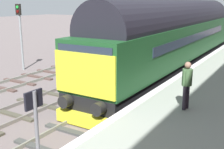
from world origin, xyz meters
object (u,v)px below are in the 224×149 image
Objects in this scene: signal_post_far at (92,23)px; diesel_locomotive at (176,35)px; signal_post_mid at (20,30)px; waiting_passenger at (187,81)px; platform_number_sign at (36,122)px.

diesel_locomotive is at bearing -22.00° from signal_post_far.
signal_post_mid is 8.34m from signal_post_far.
signal_post_mid is at bearing 82.12° from waiting_passenger.
signal_post_mid is 2.33× the size of platform_number_sign.
waiting_passenger is at bearing -18.11° from signal_post_mid.
signal_post_mid is (-9.19, -4.62, 0.27)m from diesel_locomotive.
diesel_locomotive reaches higher than platform_number_sign.
signal_post_far reaches higher than platform_number_sign.
signal_post_far is at bearing 122.07° from platform_number_sign.
signal_post_far is 21.19m from platform_number_sign.
platform_number_sign is at bearing -81.77° from diesel_locomotive.
waiting_passenger is at bearing -44.66° from signal_post_far.
signal_post_far is (0.00, 8.34, -0.08)m from signal_post_mid.
signal_post_far is at bearing 55.57° from waiting_passenger.
signal_post_mid is 2.70× the size of waiting_passenger.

